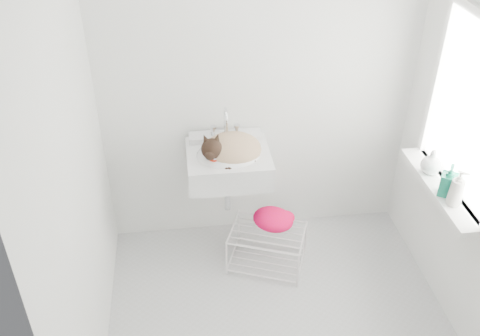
{
  "coord_description": "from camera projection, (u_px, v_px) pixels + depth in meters",
  "views": [
    {
      "loc": [
        -0.54,
        -2.28,
        2.76
      ],
      "look_at": [
        -0.19,
        0.5,
        0.88
      ],
      "focal_mm": 39.88,
      "sensor_mm": 36.0,
      "label": 1
    }
  ],
  "objects": [
    {
      "name": "towel",
      "position": [
        273.0,
        223.0,
        3.78
      ],
      "size": [
        0.36,
        0.34,
        0.12
      ],
      "primitive_type": "ellipsoid",
      "rotation": [
        0.0,
        0.0,
        -0.59
      ],
      "color": "red",
      "rests_on": "wire_rack"
    },
    {
      "name": "faucet",
      "position": [
        225.0,
        121.0,
        3.66
      ],
      "size": [
        0.2,
        0.14,
        0.2
      ],
      "primitive_type": null,
      "color": "silver",
      "rests_on": "sink"
    },
    {
      "name": "windowsill",
      "position": [
        440.0,
        188.0,
        3.28
      ],
      "size": [
        0.16,
        0.88,
        0.04
      ],
      "primitive_type": "cube",
      "color": "white",
      "rests_on": "right_wall"
    },
    {
      "name": "bottle_a",
      "position": [
        453.0,
        204.0,
        3.12
      ],
      "size": [
        0.11,
        0.11,
        0.2
      ],
      "primitive_type": "imported",
      "rotation": [
        0.0,
        0.0,
        0.82
      ],
      "color": "silver",
      "rests_on": "windowsill"
    },
    {
      "name": "cat",
      "position": [
        230.0,
        149.0,
        3.55
      ],
      "size": [
        0.43,
        0.36,
        0.26
      ],
      "rotation": [
        0.0,
        0.0,
        0.11
      ],
      "color": "tan",
      "rests_on": "sink"
    },
    {
      "name": "left_wall",
      "position": [
        73.0,
        175.0,
        2.66
      ],
      "size": [
        0.02,
        2.0,
        2.5
      ],
      "primitive_type": "cube",
      "color": "white",
      "rests_on": "ground"
    },
    {
      "name": "bottle_b",
      "position": [
        445.0,
        194.0,
        3.2
      ],
      "size": [
        0.13,
        0.13,
        0.21
      ],
      "primitive_type": "imported",
      "rotation": [
        0.0,
        0.0,
        5.72
      ],
      "color": "#107156",
      "rests_on": "windowsill"
    },
    {
      "name": "window_frame",
      "position": [
        469.0,
        113.0,
        3.0
      ],
      "size": [
        0.04,
        0.9,
        1.1
      ],
      "primitive_type": "cube",
      "color": "white",
      "rests_on": "right_wall"
    },
    {
      "name": "back_wall",
      "position": [
        259.0,
        80.0,
        3.6
      ],
      "size": [
        2.2,
        0.02,
        2.5
      ],
      "primitive_type": "cube",
      "color": "white",
      "rests_on": "ground"
    },
    {
      "name": "window_glass",
      "position": [
        472.0,
        112.0,
        3.0
      ],
      "size": [
        0.01,
        0.8,
        1.0
      ],
      "primitive_type": "cube",
      "color": "white",
      "rests_on": "right_wall"
    },
    {
      "name": "bottle_c",
      "position": [
        429.0,
        172.0,
        3.39
      ],
      "size": [
        0.17,
        0.17,
        0.17
      ],
      "primitive_type": "imported",
      "rotation": [
        0.0,
        0.0,
        5.92
      ],
      "color": "white",
      "rests_on": "windowsill"
    },
    {
      "name": "wire_rack",
      "position": [
        267.0,
        248.0,
        3.83
      ],
      "size": [
        0.6,
        0.51,
        0.3
      ],
      "primitive_type": "cube",
      "rotation": [
        0.0,
        0.0,
        -0.37
      ],
      "color": "silver",
      "rests_on": "floor"
    },
    {
      "name": "sink",
      "position": [
        228.0,
        153.0,
        3.59
      ],
      "size": [
        0.56,
        0.49,
        0.22
      ],
      "primitive_type": "cube",
      "color": "silver",
      "rests_on": "back_wall"
    },
    {
      "name": "floor",
      "position": [
        279.0,
        320.0,
        3.48
      ],
      "size": [
        2.2,
        2.0,
        0.02
      ],
      "primitive_type": "cube",
      "color": "#ABABAB",
      "rests_on": "ground"
    }
  ]
}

